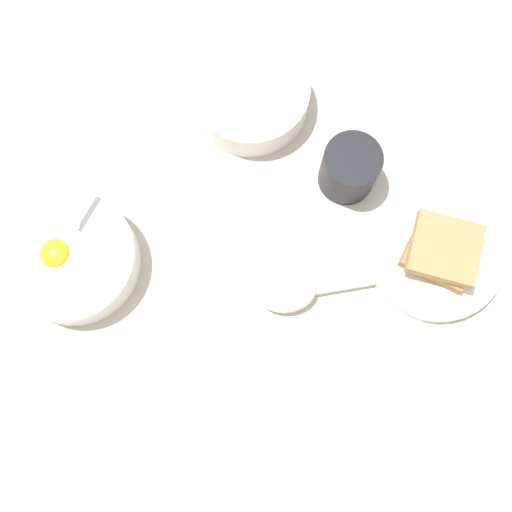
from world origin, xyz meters
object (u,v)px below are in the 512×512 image
(congee_bowl, at_px, (251,95))
(egg_bowl, at_px, (72,259))
(drinking_cup, at_px, (350,168))
(toast_plate, at_px, (435,254))
(toast_sandwich, at_px, (443,251))
(soup_spoon, at_px, (295,291))

(congee_bowl, bearing_deg, egg_bowl, 138.59)
(egg_bowl, relative_size, drinking_cup, 2.22)
(toast_plate, bearing_deg, drinking_cup, 49.85)
(congee_bowl, bearing_deg, toast_sandwich, -128.84)
(toast_sandwich, distance_m, drinking_cup, 0.16)
(egg_bowl, xyz_separation_m, drinking_cup, (0.14, -0.35, 0.01))
(toast_sandwich, relative_size, drinking_cup, 1.43)
(egg_bowl, relative_size, toast_sandwich, 1.56)
(toast_plate, xyz_separation_m, congee_bowl, (0.20, 0.26, 0.02))
(egg_bowl, bearing_deg, soup_spoon, -94.45)
(toast_sandwich, bearing_deg, soup_spoon, 107.76)
(soup_spoon, relative_size, drinking_cup, 2.13)
(congee_bowl, relative_size, drinking_cup, 2.12)
(egg_bowl, height_order, soup_spoon, egg_bowl)
(toast_sandwich, distance_m, soup_spoon, 0.19)
(egg_bowl, distance_m, toast_plate, 0.47)
(toast_plate, relative_size, toast_sandwich, 1.67)
(toast_sandwich, relative_size, soup_spoon, 0.67)
(egg_bowl, xyz_separation_m, soup_spoon, (-0.02, -0.29, -0.01))
(congee_bowl, bearing_deg, soup_spoon, -164.45)
(toast_plate, distance_m, drinking_cup, 0.16)
(toast_sandwich, bearing_deg, drinking_cup, 49.56)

